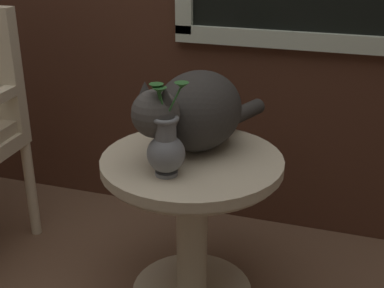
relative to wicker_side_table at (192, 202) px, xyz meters
name	(u,v)px	position (x,y,z in m)	size (l,w,h in m)	color
wicker_side_table	(192,202)	(0.00, 0.00, 0.00)	(0.62, 0.62, 0.57)	beige
cat	(195,111)	(-0.01, 0.07, 0.31)	(0.38, 0.63, 0.28)	#33302D
pewter_vase_with_ivy	(166,146)	(-0.04, -0.14, 0.26)	(0.13, 0.12, 0.30)	slate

